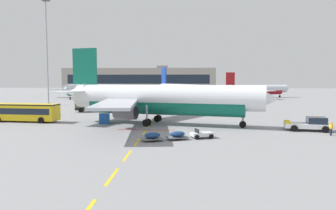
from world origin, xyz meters
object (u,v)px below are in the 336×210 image
airliner_far_right (82,89)px  ground_crew_worker (331,127)px  airliner_foreground (161,99)px  airliner_mid_left (256,89)px  apron_light_mast_near (47,41)px  apron_shuttle_bus (23,111)px  fuel_service_truck (93,104)px  uld_cargo_container (104,119)px  baggage_train (178,135)px  airliner_far_center (178,91)px  pushback_tug (310,124)px

airliner_far_right → ground_crew_worker: size_ratio=16.93×
airliner_foreground → airliner_mid_left: 80.88m
airliner_far_right → ground_crew_worker: airliner_far_right is taller
apron_light_mast_near → apron_shuttle_bus: bearing=-72.7°
airliner_far_right → fuel_service_truck: size_ratio=4.10×
fuel_service_truck → ground_crew_worker: fuel_service_truck is taller
ground_crew_worker → airliner_far_right: bearing=126.4°
fuel_service_truck → uld_cargo_container: bearing=-68.4°
baggage_train → uld_cargo_container: size_ratio=4.52×
airliner_mid_left → ground_crew_worker: (-10.23, -82.97, -2.15)m
airliner_far_center → airliner_far_right: size_ratio=1.03×
baggage_train → apron_shuttle_bus: bearing=151.5°
airliner_far_center → ground_crew_worker: 58.92m
airliner_foreground → fuel_service_truck: 24.22m
airliner_mid_left → fuel_service_truck: size_ratio=3.80×
airliner_foreground → uld_cargo_container: airliner_foreground is taller
fuel_service_truck → baggage_train: 35.70m
baggage_train → uld_cargo_container: uld_cargo_container is taller
uld_cargo_container → apron_light_mast_near: apron_light_mast_near is taller
airliner_far_center → uld_cargo_container: (-10.90, -46.38, -2.82)m
pushback_tug → fuel_service_truck: fuel_service_truck is taller
apron_shuttle_bus → ground_crew_worker: 46.34m
apron_shuttle_bus → ground_crew_worker: apron_shuttle_bus is taller
fuel_service_truck → baggage_train: bearing=-58.0°
airliner_mid_left → airliner_far_right: bearing=-175.3°
airliner_foreground → ground_crew_worker: bearing=-21.8°
airliner_foreground → ground_crew_worker: 23.82m
airliner_mid_left → uld_cargo_container: bearing=-119.1°
ground_crew_worker → airliner_foreground: bearing=158.2°
airliner_far_center → ground_crew_worker: (20.10, -55.33, -2.60)m
airliner_foreground → airliner_mid_left: (32.18, 74.20, -0.78)m
baggage_train → apron_light_mast_near: size_ratio=0.30×
airliner_far_right → apron_light_mast_near: (1.91, -34.34, 14.03)m
pushback_tug → uld_cargo_container: 30.31m
apron_shuttle_bus → apron_light_mast_near: (-10.13, 32.56, 15.68)m
airliner_foreground → airliner_far_right: airliner_foreground is taller
airliner_far_right → pushback_tug: bearing=-52.8°
airliner_far_right → apron_light_mast_near: bearing=-86.8°
airliner_foreground → pushback_tug: airliner_foreground is taller
pushback_tug → airliner_far_center: size_ratio=0.21×
airliner_foreground → fuel_service_truck: airliner_foreground is taller
pushback_tug → apron_light_mast_near: apron_light_mast_near is taller
pushback_tug → apron_light_mast_near: size_ratio=0.23×
ground_crew_worker → apron_light_mast_near: apron_light_mast_near is taller
airliner_foreground → ground_crew_worker: (21.95, -8.78, -2.93)m
airliner_mid_left → airliner_far_right: 67.61m
pushback_tug → uld_cargo_container: size_ratio=3.40×
airliner_mid_left → apron_light_mast_near: apron_light_mast_near is taller
fuel_service_truck → uld_cargo_container: (7.04, -17.78, -0.85)m
airliner_far_center → ground_crew_worker: size_ratio=17.37×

